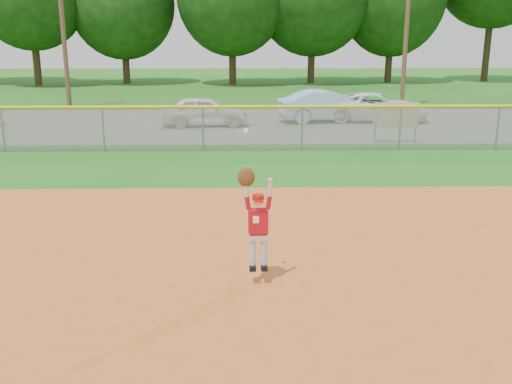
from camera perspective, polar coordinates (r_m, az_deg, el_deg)
ground at (r=9.90m, az=-9.13°, el=-7.37°), size 120.00×120.00×0.00m
clay_infield at (r=7.25m, az=-12.37°, el=-16.40°), size 24.00×16.00×0.04m
parking_strip at (r=25.36m, az=-4.37°, el=6.79°), size 44.00×10.00×0.03m
car_white_a at (r=24.67m, az=-5.17°, el=8.05°), size 3.80×1.75×1.26m
car_blue at (r=26.03m, az=7.08°, el=8.55°), size 4.49×2.22×1.42m
car_white_b at (r=26.56m, az=11.92°, el=8.31°), size 4.79×2.64×1.27m
sponsor_sign at (r=21.21m, az=13.83°, el=7.32°), size 1.66×0.08×1.48m
outfield_fence at (r=19.31m, az=-5.33°, el=6.66°), size 40.06×0.10×1.55m
power_lines at (r=31.05m, az=-2.03°, el=17.03°), size 19.40×0.24×9.00m
ballplayer at (r=8.73m, az=0.04°, el=-2.78°), size 0.54×0.23×2.22m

